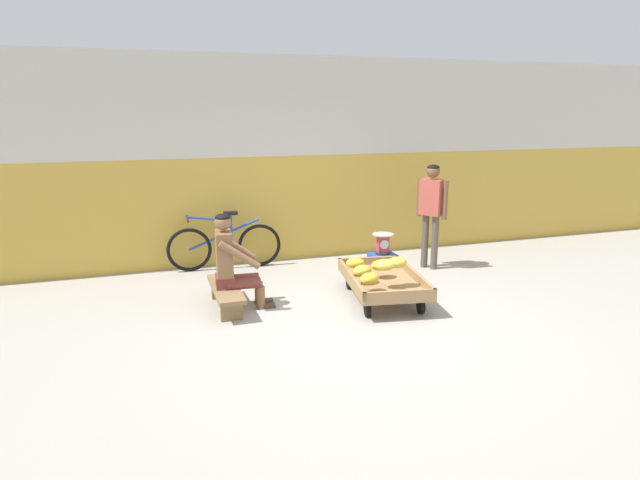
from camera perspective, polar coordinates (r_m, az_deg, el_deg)
name	(u,v)px	position (r m, az deg, el deg)	size (l,w,h in m)	color
ground_plane	(361,327)	(6.00, 4.30, -9.04)	(80.00, 80.00, 0.00)	#A39E93
back_wall	(287,160)	(8.45, -3.49, 8.33)	(16.00, 0.30, 3.06)	gold
banana_cart	(383,282)	(6.74, 6.58, -4.34)	(1.06, 1.56, 0.36)	#99754C
banana_pile	(375,267)	(6.51, 5.74, -2.86)	(0.65, 0.87, 0.26)	gold
low_bench	(226,292)	(6.53, -9.83, -5.41)	(0.30, 1.10, 0.27)	olive
vendor_seated	(232,262)	(6.43, -9.18, -2.26)	(0.70, 0.51, 1.14)	brown
plastic_crate	(382,264)	(7.80, 6.53, -2.53)	(0.36, 0.28, 0.30)	#234CA8
weighing_scale	(383,243)	(7.72, 6.60, -0.37)	(0.30, 0.30, 0.29)	#28282D
bicycle_near_left	(225,245)	(8.09, -9.95, -0.57)	(1.66, 0.48, 0.86)	black
customer_adult	(432,205)	(8.05, 11.60, 3.65)	(0.34, 0.43, 1.53)	brown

